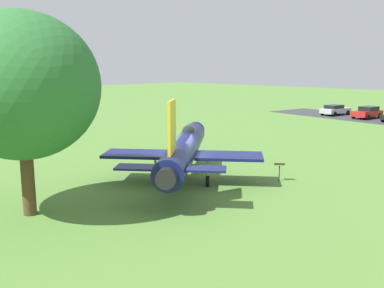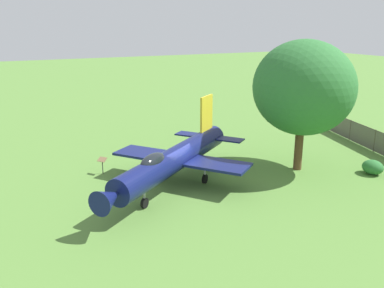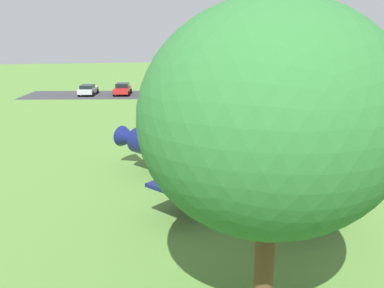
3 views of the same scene
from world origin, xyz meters
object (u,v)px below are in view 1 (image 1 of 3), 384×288
Objects in this scene: shade_tree at (21,86)px; parked_car_silver at (335,110)px; parked_car_red at (367,112)px; info_plaque at (280,167)px; display_jet at (185,148)px.

parked_car_silver is at bearing -171.27° from shade_tree.
parked_car_red is at bearing -87.54° from parked_car_silver.
parked_car_red is at bearing -166.83° from info_plaque.
display_jet is 2.80× the size of parked_car_red.
parked_car_red is at bearing -32.22° from display_jet.
display_jet reaches higher than parked_car_red.
display_jet is at bearing -157.71° from parked_car_silver.
shade_tree is 46.83m from parked_car_silver.
shade_tree reaches higher than parked_car_red.
shade_tree is 1.92× the size of parked_car_silver.
parked_car_red is (-32.91, -7.70, -0.07)m from info_plaque.
display_jet is 36.35m from parked_car_red.
shade_tree is 7.80× the size of info_plaque.
info_plaque is at bearing 22.48° from parked_car_red.
parked_car_red reaches higher than parked_car_silver.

